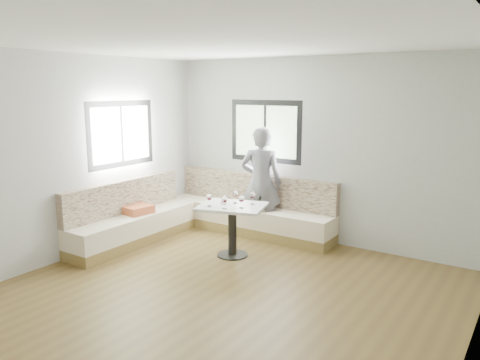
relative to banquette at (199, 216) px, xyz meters
name	(u,v)px	position (x,y,z in m)	size (l,w,h in m)	color
room	(218,173)	(1.51, -1.55, 1.08)	(5.01, 5.01, 2.81)	brown
banquette	(199,216)	(0.00, 0.00, 0.00)	(2.90, 2.80, 0.95)	olive
table	(232,218)	(0.93, -0.43, 0.22)	(1.05, 0.92, 0.73)	black
person	(261,183)	(0.82, 0.53, 0.55)	(0.64, 0.42, 1.76)	slate
olive_ramekin	(223,202)	(0.78, -0.44, 0.42)	(0.10, 0.10, 0.04)	white
wine_glass_a	(209,197)	(0.71, -0.66, 0.53)	(0.08, 0.08, 0.19)	white
wine_glass_b	(224,199)	(0.96, -0.65, 0.53)	(0.08, 0.08, 0.19)	white
wine_glass_c	(241,199)	(1.13, -0.50, 0.53)	(0.08, 0.08, 0.19)	white
wine_glass_d	(235,194)	(0.90, -0.31, 0.53)	(0.08, 0.08, 0.19)	white
wine_glass_e	(253,195)	(1.15, -0.24, 0.53)	(0.08, 0.08, 0.19)	white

